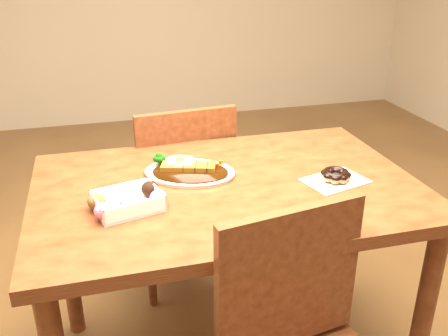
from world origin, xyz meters
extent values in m
cube|color=#48210E|center=(0.00, 0.00, 0.73)|extent=(1.20, 0.80, 0.04)
cylinder|color=#48210E|center=(0.54, -0.34, 0.35)|extent=(0.06, 0.06, 0.71)
cylinder|color=#48210E|center=(-0.54, 0.34, 0.35)|extent=(0.06, 0.06, 0.71)
cylinder|color=#48210E|center=(0.54, 0.34, 0.35)|extent=(0.06, 0.06, 0.71)
cube|color=#48210E|center=(-0.07, 0.60, 0.43)|extent=(0.46, 0.46, 0.04)
cylinder|color=#48210E|center=(0.09, 0.79, 0.21)|extent=(0.04, 0.04, 0.41)
cylinder|color=#48210E|center=(-0.25, 0.75, 0.21)|extent=(0.04, 0.04, 0.41)
cylinder|color=#48210E|center=(0.12, 0.45, 0.21)|extent=(0.04, 0.04, 0.41)
cylinder|color=#48210E|center=(-0.22, 0.41, 0.21)|extent=(0.04, 0.04, 0.41)
cube|color=#48210E|center=(-0.05, 0.41, 0.67)|extent=(0.40, 0.07, 0.40)
cube|color=#48210E|center=(0.05, -0.41, 0.67)|extent=(0.40, 0.10, 0.40)
ellipsoid|color=white|center=(-0.10, 0.10, 0.76)|extent=(0.35, 0.30, 0.01)
ellipsoid|color=black|center=(-0.10, 0.08, 0.77)|extent=(0.29, 0.25, 0.01)
cube|color=#6B380C|center=(-0.10, 0.10, 0.77)|extent=(0.19, 0.11, 0.02)
ellipsoid|color=white|center=(-0.12, 0.14, 0.79)|extent=(0.12, 0.12, 0.01)
ellipsoid|color=#FFB214|center=(-0.12, 0.14, 0.79)|extent=(0.03, 0.03, 0.02)
cube|color=white|center=(-0.32, -0.08, 0.77)|extent=(0.21, 0.18, 0.05)
ellipsoid|color=pink|center=(-0.39, -0.13, 0.78)|extent=(0.05, 0.05, 0.05)
ellipsoid|color=pink|center=(-0.31, -0.11, 0.78)|extent=(0.05, 0.05, 0.05)
ellipsoid|color=pink|center=(-0.23, -0.09, 0.78)|extent=(0.05, 0.05, 0.05)
ellipsoid|color=brown|center=(-0.40, -0.07, 0.78)|extent=(0.05, 0.05, 0.05)
ellipsoid|color=beige|center=(-0.32, -0.05, 0.78)|extent=(0.05, 0.05, 0.05)
ellipsoid|color=black|center=(-0.25, -0.03, 0.78)|extent=(0.05, 0.05, 0.05)
cube|color=silver|center=(0.34, -0.07, 0.75)|extent=(0.22, 0.18, 0.00)
torus|color=olive|center=(0.34, -0.07, 0.77)|extent=(0.11, 0.11, 0.03)
torus|color=black|center=(0.34, -0.07, 0.78)|extent=(0.10, 0.10, 0.02)
camera|label=1|loc=(-0.38, -1.36, 1.43)|focal=40.00mm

